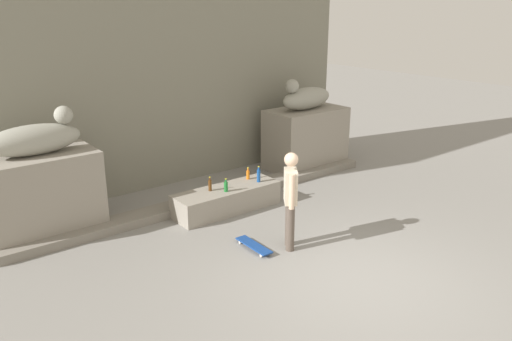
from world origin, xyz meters
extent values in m
plane|color=gray|center=(0.00, 0.00, 0.00)|extent=(40.00, 40.00, 0.00)
cube|color=gray|center=(0.00, 5.84, 3.24)|extent=(9.64, 0.60, 6.48)
cube|color=gray|center=(-3.17, 4.57, 0.74)|extent=(1.96, 1.10, 1.47)
cube|color=gray|center=(3.17, 4.57, 0.74)|extent=(1.96, 1.10, 1.47)
ellipsoid|color=#9E9D90|center=(-3.17, 4.57, 1.73)|extent=(1.60, 0.57, 0.52)
sphere|color=#9E9D90|center=(-2.62, 4.57, 2.09)|extent=(0.32, 0.32, 0.32)
ellipsoid|color=#9E9D90|center=(3.17, 4.57, 1.73)|extent=(1.66, 0.75, 0.52)
sphere|color=#9E9D90|center=(2.63, 4.50, 2.09)|extent=(0.32, 0.32, 0.32)
cube|color=gray|center=(0.00, 3.45, 0.23)|extent=(2.20, 0.71, 0.47)
cylinder|color=brown|center=(-0.05, 1.55, 0.41)|extent=(0.14, 0.14, 0.82)
cylinder|color=brown|center=(-0.17, 1.39, 0.41)|extent=(0.14, 0.14, 0.82)
cube|color=beige|center=(-0.11, 1.47, 1.10)|extent=(0.38, 0.41, 0.56)
sphere|color=beige|center=(-0.11, 1.47, 1.55)|extent=(0.23, 0.23, 0.23)
cylinder|color=beige|center=(0.03, 1.65, 1.09)|extent=(0.09, 0.09, 0.58)
cylinder|color=beige|center=(-0.24, 1.29, 1.09)|extent=(0.09, 0.09, 0.58)
cube|color=navy|center=(-0.61, 1.79, 0.07)|extent=(0.22, 0.81, 0.02)
cylinder|color=white|center=(-0.55, 1.49, 0.03)|extent=(0.03, 0.06, 0.06)
cylinder|color=white|center=(-0.69, 1.49, 0.03)|extent=(0.03, 0.06, 0.06)
cylinder|color=white|center=(-0.53, 2.09, 0.03)|extent=(0.03, 0.06, 0.06)
cylinder|color=white|center=(-0.67, 2.09, 0.03)|extent=(0.03, 0.06, 0.06)
cylinder|color=#194C99|center=(0.73, 3.36, 0.60)|extent=(0.07, 0.07, 0.26)
cylinder|color=#194C99|center=(0.73, 3.36, 0.76)|extent=(0.03, 0.03, 0.06)
cylinder|color=yellow|center=(0.73, 3.36, 0.79)|extent=(0.04, 0.04, 0.01)
cylinder|color=#593314|center=(-0.33, 3.54, 0.57)|extent=(0.07, 0.07, 0.21)
cylinder|color=#593314|center=(-0.33, 3.54, 0.71)|extent=(0.03, 0.03, 0.06)
cylinder|color=yellow|center=(-0.33, 3.54, 0.75)|extent=(0.04, 0.04, 0.01)
cylinder|color=orange|center=(0.66, 3.63, 0.56)|extent=(0.07, 0.07, 0.18)
cylinder|color=orange|center=(0.66, 3.63, 0.68)|extent=(0.03, 0.03, 0.06)
cylinder|color=yellow|center=(0.66, 3.63, 0.71)|extent=(0.04, 0.04, 0.01)
cylinder|color=#1E722D|center=(-0.11, 3.31, 0.56)|extent=(0.08, 0.08, 0.19)
cylinder|color=#1E722D|center=(-0.11, 3.31, 0.69)|extent=(0.03, 0.03, 0.06)
cylinder|color=yellow|center=(-0.11, 3.31, 0.73)|extent=(0.04, 0.04, 0.01)
cube|color=gray|center=(0.00, 4.00, 0.08)|extent=(8.31, 0.50, 0.17)
camera|label=1|loc=(-5.38, -4.35, 3.96)|focal=36.00mm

